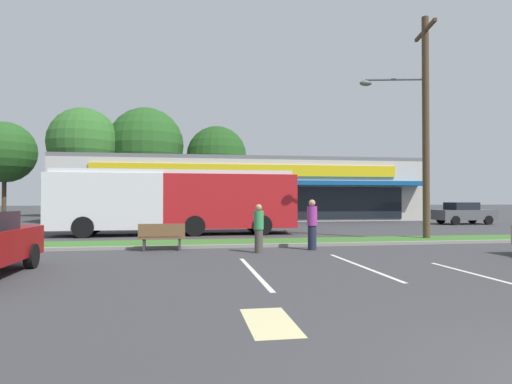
{
  "coord_description": "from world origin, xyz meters",
  "views": [
    {
      "loc": [
        -4.03,
        -3.25,
        1.82
      ],
      "look_at": [
        -0.55,
        18.1,
        2.16
      ],
      "focal_mm": 30.35,
      "sensor_mm": 36.0,
      "label": 1
    }
  ],
  "objects": [
    {
      "name": "bus_stop_bench",
      "position": [
        -4.84,
        12.21,
        0.5
      ],
      "size": [
        1.6,
        0.45,
        0.95
      ],
      "rotation": [
        0.0,
        0.0,
        3.14
      ],
      "color": "brown",
      "rests_on": "ground_plane"
    },
    {
      "name": "storefront_building",
      "position": [
        0.94,
        36.99,
        2.62
      ],
      "size": [
        30.08,
        15.33,
        5.24
      ],
      "color": "#BCB7AD",
      "rests_on": "ground_plane"
    },
    {
      "name": "tree_far_left",
      "position": [
        -23.05,
        46.27,
        6.77
      ],
      "size": [
        6.46,
        6.46,
        10.02
      ],
      "color": "#473323",
      "rests_on": "ground_plane"
    },
    {
      "name": "parking_stripe_0",
      "position": [
        -2.35,
        7.37,
        0.0
      ],
      "size": [
        0.12,
        4.8,
        0.01
      ],
      "primitive_type": "cube",
      "color": "silver",
      "rests_on": "ground_plane"
    },
    {
      "name": "tree_mid_left",
      "position": [
        -8.3,
        44.83,
        7.65
      ],
      "size": [
        8.07,
        8.07,
        11.69
      ],
      "color": "#473323",
      "rests_on": "ground_plane"
    },
    {
      "name": "parking_stripe_1",
      "position": [
        0.65,
        7.83,
        0.0
      ],
      "size": [
        0.12,
        4.8,
        0.01
      ],
      "primitive_type": "cube",
      "color": "silver",
      "rests_on": "ground_plane"
    },
    {
      "name": "tree_mid",
      "position": [
        -0.7,
        43.97,
        6.48
      ],
      "size": [
        6.51,
        6.51,
        9.75
      ],
      "color": "#473323",
      "rests_on": "ground_plane"
    },
    {
      "name": "grass_median",
      "position": [
        0.0,
        14.0,
        0.06
      ],
      "size": [
        56.0,
        2.2,
        0.12
      ],
      "primitive_type": "cube",
      "color": "#386B28",
      "rests_on": "ground_plane"
    },
    {
      "name": "pedestrian_near_bench",
      "position": [
        0.42,
        11.64,
        0.9
      ],
      "size": [
        0.36,
        0.36,
        1.79
      ],
      "rotation": [
        0.0,
        0.0,
        0.33
      ],
      "color": "#1E2338",
      "rests_on": "ground_plane"
    },
    {
      "name": "curb_lip",
      "position": [
        0.0,
        12.78,
        0.06
      ],
      "size": [
        56.0,
        0.24,
        0.12
      ],
      "primitive_type": "cube",
      "color": "gray",
      "rests_on": "ground_plane"
    },
    {
      "name": "utility_pole",
      "position": [
        6.19,
        14.19,
        5.25
      ],
      "size": [
        3.13,
        2.38,
        9.81
      ],
      "color": "#4C3826",
      "rests_on": "ground_plane"
    },
    {
      "name": "car_1",
      "position": [
        15.66,
        24.97,
        0.79
      ],
      "size": [
        4.1,
        1.93,
        1.57
      ],
      "color": "#515459",
      "rests_on": "ground_plane"
    },
    {
      "name": "lot_arrow",
      "position": [
        -2.8,
        3.03,
        0.0
      ],
      "size": [
        0.7,
        1.6,
        0.01
      ],
      "primitive_type": "cube",
      "color": "beige",
      "rests_on": "ground_plane"
    },
    {
      "name": "city_bus",
      "position": [
        -4.52,
        19.11,
        1.77
      ],
      "size": [
        12.19,
        2.88,
        3.25
      ],
      "rotation": [
        0.0,
        0.0,
        3.16
      ],
      "color": "#AD191E",
      "rests_on": "ground_plane"
    },
    {
      "name": "parking_stripe_2",
      "position": [
        2.86,
        5.64,
        0.0
      ],
      "size": [
        0.12,
        4.8,
        0.01
      ],
      "primitive_type": "cube",
      "color": "silver",
      "rests_on": "ground_plane"
    },
    {
      "name": "tree_left",
      "position": [
        -14.38,
        43.05,
        7.57
      ],
      "size": [
        7.06,
        7.06,
        11.11
      ],
      "color": "#473323",
      "rests_on": "ground_plane"
    },
    {
      "name": "pedestrian_by_pole",
      "position": [
        -1.6,
        11.1,
        0.82
      ],
      "size": [
        0.33,
        0.33,
        1.64
      ],
      "rotation": [
        0.0,
        0.0,
        0.47
      ],
      "color": "#47423D",
      "rests_on": "ground_plane"
    }
  ]
}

